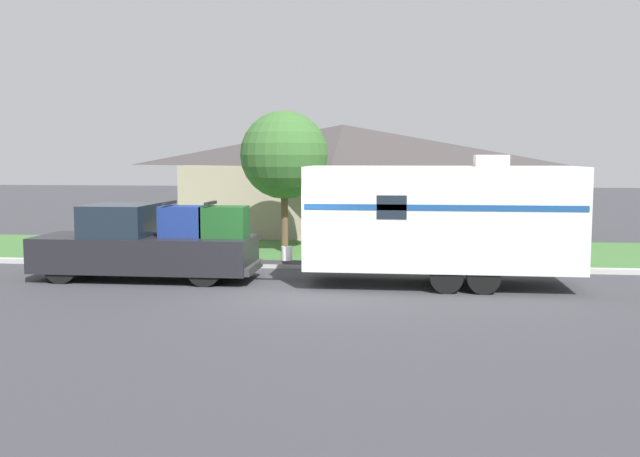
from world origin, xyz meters
TOP-DOWN VIEW (x-y plane):
  - ground_plane at (0.00, 0.00)m, footprint 120.00×120.00m
  - curb_strip at (0.00, 3.75)m, footprint 80.00×0.30m
  - lawn_strip at (0.00, 7.40)m, footprint 80.00×7.00m
  - house_across_street at (0.09, 13.76)m, footprint 13.26×7.48m
  - pickup_truck at (-4.01, 1.41)m, footprint 5.79×1.97m
  - travel_trailer at (3.58, 1.41)m, footprint 7.89×2.39m
  - mailbox at (4.45, 4.57)m, footprint 0.48×0.20m
  - tree_in_yard at (-1.32, 7.12)m, footprint 2.94×2.94m

SIDE VIEW (x-z plane):
  - ground_plane at x=0.00m, z-range 0.00..0.00m
  - lawn_strip at x=0.00m, z-range 0.00..0.03m
  - curb_strip at x=0.00m, z-range 0.00..0.14m
  - pickup_truck at x=-4.01m, z-range -0.12..1.94m
  - mailbox at x=4.45m, z-range 0.37..1.75m
  - travel_trailer at x=3.58m, z-range 0.08..3.34m
  - house_across_street at x=0.09m, z-range 0.08..4.64m
  - tree_in_yard at x=-1.32m, z-range 0.89..5.63m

